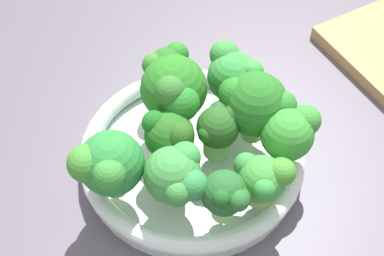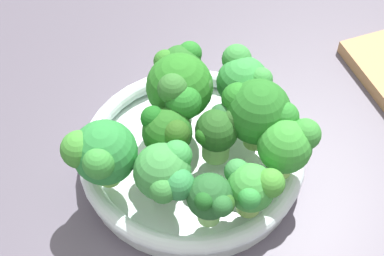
{
  "view_description": "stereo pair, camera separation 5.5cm",
  "coord_description": "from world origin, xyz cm",
  "px_view_note": "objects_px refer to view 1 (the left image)",
  "views": [
    {
      "loc": [
        23.4,
        19.25,
        48.94
      ],
      "look_at": [
        -2.58,
        -3.57,
        6.26
      ],
      "focal_mm": 53.18,
      "sensor_mm": 36.0,
      "label": 1
    },
    {
      "loc": [
        19.46,
        23.07,
        48.94
      ],
      "look_at": [
        -2.58,
        -3.57,
        6.26
      ],
      "focal_mm": 53.18,
      "sensor_mm": 36.0,
      "label": 2
    }
  ],
  "objects_px": {
    "broccoli_floret_6": "(175,91)",
    "broccoli_floret_3": "(106,165)",
    "broccoli_floret_8": "(263,179)",
    "broccoli_floret_2": "(233,75)",
    "broccoli_floret_4": "(256,105)",
    "bowl": "(192,156)",
    "broccoli_floret_7": "(167,67)",
    "broccoli_floret_0": "(226,196)",
    "broccoli_floret_9": "(167,137)",
    "broccoli_floret_10": "(290,132)",
    "broccoli_floret_5": "(177,176)",
    "broccoli_floret_1": "(219,127)"
  },
  "relations": [
    {
      "from": "broccoli_floret_0",
      "to": "broccoli_floret_7",
      "type": "height_order",
      "value": "broccoli_floret_7"
    },
    {
      "from": "broccoli_floret_0",
      "to": "broccoli_floret_3",
      "type": "height_order",
      "value": "broccoli_floret_3"
    },
    {
      "from": "bowl",
      "to": "broccoli_floret_10",
      "type": "height_order",
      "value": "broccoli_floret_10"
    },
    {
      "from": "broccoli_floret_3",
      "to": "broccoli_floret_6",
      "type": "relative_size",
      "value": 0.88
    },
    {
      "from": "broccoli_floret_6",
      "to": "broccoli_floret_7",
      "type": "relative_size",
      "value": 1.38
    },
    {
      "from": "broccoli_floret_0",
      "to": "broccoli_floret_10",
      "type": "xyz_separation_m",
      "value": [
        -0.09,
        0.0,
        0.01
      ]
    },
    {
      "from": "broccoli_floret_4",
      "to": "broccoli_floret_1",
      "type": "bearing_deg",
      "value": -21.63
    },
    {
      "from": "broccoli_floret_7",
      "to": "broccoli_floret_0",
      "type": "bearing_deg",
      "value": 61.08
    },
    {
      "from": "broccoli_floret_9",
      "to": "broccoli_floret_5",
      "type": "bearing_deg",
      "value": 53.26
    },
    {
      "from": "broccoli_floret_4",
      "to": "broccoli_floret_10",
      "type": "xyz_separation_m",
      "value": [
        0.0,
        0.04,
        -0.01
      ]
    },
    {
      "from": "broccoli_floret_6",
      "to": "broccoli_floret_7",
      "type": "distance_m",
      "value": 0.05
    },
    {
      "from": "broccoli_floret_6",
      "to": "broccoli_floret_3",
      "type": "bearing_deg",
      "value": 5.42
    },
    {
      "from": "broccoli_floret_1",
      "to": "broccoli_floret_8",
      "type": "height_order",
      "value": "broccoli_floret_1"
    },
    {
      "from": "broccoli_floret_3",
      "to": "broccoli_floret_6",
      "type": "xyz_separation_m",
      "value": [
        -0.1,
        -0.01,
        0.01
      ]
    },
    {
      "from": "bowl",
      "to": "broccoli_floret_2",
      "type": "bearing_deg",
      "value": -171.87
    },
    {
      "from": "broccoli_floret_4",
      "to": "broccoli_floret_8",
      "type": "distance_m",
      "value": 0.08
    },
    {
      "from": "broccoli_floret_4",
      "to": "broccoli_floret_0",
      "type": "bearing_deg",
      "value": 22.62
    },
    {
      "from": "broccoli_floret_8",
      "to": "broccoli_floret_2",
      "type": "bearing_deg",
      "value": -129.18
    },
    {
      "from": "broccoli_floret_2",
      "to": "broccoli_floret_1",
      "type": "bearing_deg",
      "value": 27.85
    },
    {
      "from": "broccoli_floret_2",
      "to": "broccoli_floret_8",
      "type": "distance_m",
      "value": 0.13
    },
    {
      "from": "broccoli_floret_6",
      "to": "broccoli_floret_9",
      "type": "xyz_separation_m",
      "value": [
        0.04,
        0.03,
        -0.01
      ]
    },
    {
      "from": "broccoli_floret_0",
      "to": "broccoli_floret_6",
      "type": "height_order",
      "value": "broccoli_floret_6"
    },
    {
      "from": "broccoli_floret_3",
      "to": "broccoli_floret_6",
      "type": "distance_m",
      "value": 0.1
    },
    {
      "from": "broccoli_floret_5",
      "to": "broccoli_floret_10",
      "type": "xyz_separation_m",
      "value": [
        -0.11,
        0.05,
        0.0
      ]
    },
    {
      "from": "broccoli_floret_4",
      "to": "broccoli_floret_8",
      "type": "height_order",
      "value": "broccoli_floret_4"
    },
    {
      "from": "broccoli_floret_1",
      "to": "broccoli_floret_9",
      "type": "bearing_deg",
      "value": -32.13
    },
    {
      "from": "bowl",
      "to": "broccoli_floret_6",
      "type": "bearing_deg",
      "value": -110.47
    },
    {
      "from": "bowl",
      "to": "broccoli_floret_8",
      "type": "height_order",
      "value": "broccoli_floret_8"
    },
    {
      "from": "broccoli_floret_2",
      "to": "broccoli_floret_7",
      "type": "xyz_separation_m",
      "value": [
        0.04,
        -0.06,
        0.0
      ]
    },
    {
      "from": "broccoli_floret_0",
      "to": "broccoli_floret_2",
      "type": "xyz_separation_m",
      "value": [
        -0.12,
        -0.09,
        0.0
      ]
    },
    {
      "from": "broccoli_floret_2",
      "to": "broccoli_floret_10",
      "type": "distance_m",
      "value": 0.09
    },
    {
      "from": "broccoli_floret_0",
      "to": "broccoli_floret_6",
      "type": "relative_size",
      "value": 0.69
    },
    {
      "from": "broccoli_floret_0",
      "to": "broccoli_floret_7",
      "type": "distance_m",
      "value": 0.17
    },
    {
      "from": "bowl",
      "to": "broccoli_floret_3",
      "type": "bearing_deg",
      "value": -13.89
    },
    {
      "from": "broccoli_floret_6",
      "to": "broccoli_floret_8",
      "type": "height_order",
      "value": "broccoli_floret_6"
    },
    {
      "from": "bowl",
      "to": "broccoli_floret_7",
      "type": "relative_size",
      "value": 3.86
    },
    {
      "from": "broccoli_floret_4",
      "to": "broccoli_floret_7",
      "type": "distance_m",
      "value": 0.11
    },
    {
      "from": "bowl",
      "to": "broccoli_floret_0",
      "type": "xyz_separation_m",
      "value": [
        0.04,
        0.08,
        0.05
      ]
    },
    {
      "from": "broccoli_floret_10",
      "to": "broccoli_floret_7",
      "type": "bearing_deg",
      "value": -85.6
    },
    {
      "from": "broccoli_floret_5",
      "to": "broccoli_floret_6",
      "type": "bearing_deg",
      "value": -137.13
    },
    {
      "from": "broccoli_floret_2",
      "to": "broccoli_floret_4",
      "type": "bearing_deg",
      "value": 62.8
    },
    {
      "from": "broccoli_floret_2",
      "to": "broccoli_floret_9",
      "type": "height_order",
      "value": "broccoli_floret_2"
    },
    {
      "from": "broccoli_floret_2",
      "to": "bowl",
      "type": "bearing_deg",
      "value": 8.13
    },
    {
      "from": "broccoli_floret_3",
      "to": "broccoli_floret_6",
      "type": "height_order",
      "value": "broccoli_floret_6"
    },
    {
      "from": "broccoli_floret_4",
      "to": "broccoli_floret_10",
      "type": "bearing_deg",
      "value": 88.54
    },
    {
      "from": "broccoli_floret_0",
      "to": "broccoli_floret_3",
      "type": "bearing_deg",
      "value": -62.88
    },
    {
      "from": "broccoli_floret_1",
      "to": "broccoli_floret_9",
      "type": "relative_size",
      "value": 0.94
    },
    {
      "from": "broccoli_floret_3",
      "to": "broccoli_floret_5",
      "type": "height_order",
      "value": "broccoli_floret_3"
    },
    {
      "from": "broccoli_floret_2",
      "to": "broccoli_floret_4",
      "type": "distance_m",
      "value": 0.05
    },
    {
      "from": "broccoli_floret_8",
      "to": "broccoli_floret_3",
      "type": "bearing_deg",
      "value": -52.21
    }
  ]
}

